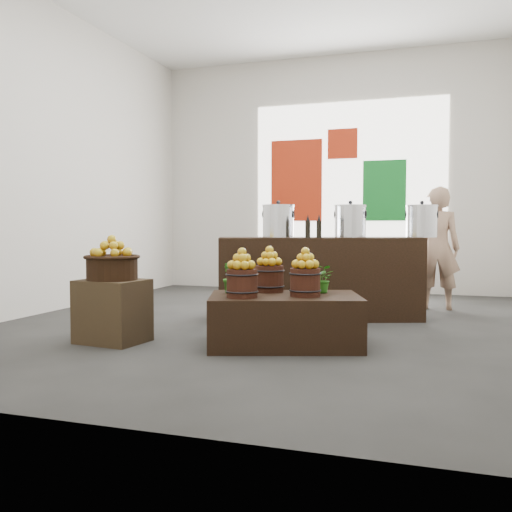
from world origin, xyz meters
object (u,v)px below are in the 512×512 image
(wicker_basket, at_px, (112,268))
(stock_pot_right, at_px, (422,222))
(crate, at_px, (113,311))
(display_table, at_px, (285,320))
(counter, at_px, (318,278))
(stock_pot_center, at_px, (350,222))
(shopper, at_px, (437,248))
(stock_pot_left, at_px, (278,222))

(wicker_basket, height_order, stock_pot_right, stock_pot_right)
(crate, distance_m, display_table, 1.65)
(wicker_basket, relative_size, stock_pot_right, 1.30)
(crate, relative_size, counter, 0.25)
(stock_pot_right, bearing_deg, stock_pot_center, -159.68)
(stock_pot_center, relative_size, stock_pot_right, 1.00)
(stock_pot_center, distance_m, shopper, 1.51)
(stock_pot_center, bearing_deg, stock_pot_left, -159.68)
(stock_pot_left, bearing_deg, display_table, -71.74)
(stock_pot_left, relative_size, shopper, 0.23)
(wicker_basket, relative_size, stock_pot_left, 1.30)
(wicker_basket, xyz_separation_m, stock_pot_center, (1.92, 2.16, 0.45))
(counter, xyz_separation_m, stock_pot_right, (1.17, 0.43, 0.67))
(stock_pot_right, bearing_deg, shopper, 77.53)
(stock_pot_center, xyz_separation_m, shopper, (0.99, 1.09, -0.34))
(counter, xyz_separation_m, stock_pot_center, (0.36, 0.13, 0.67))
(stock_pot_left, distance_m, stock_pot_right, 1.74)
(stock_pot_center, bearing_deg, counter, -159.68)
(crate, distance_m, shopper, 4.39)
(stock_pot_left, xyz_separation_m, stock_pot_right, (1.63, 0.60, 0.00))
(crate, xyz_separation_m, display_table, (1.61, 0.35, -0.06))
(stock_pot_right, bearing_deg, crate, -138.08)
(crate, distance_m, wicker_basket, 0.41)
(stock_pot_left, bearing_deg, wicker_basket, -120.91)
(stock_pot_left, relative_size, stock_pot_center, 1.00)
(shopper, bearing_deg, counter, 40.10)
(shopper, bearing_deg, display_table, 63.54)
(stock_pot_left, bearing_deg, counter, 20.32)
(counter, distance_m, stock_pot_right, 1.42)
(crate, bearing_deg, wicker_basket, 0.00)
(stock_pot_center, bearing_deg, crate, -131.74)
(crate, bearing_deg, stock_pot_center, 48.26)
(crate, height_order, stock_pot_center, stock_pot_center)
(crate, bearing_deg, counter, 52.24)
(counter, bearing_deg, shopper, 21.96)
(crate, relative_size, stock_pot_center, 1.63)
(display_table, bearing_deg, stock_pot_left, 90.18)
(crate, height_order, stock_pot_left, stock_pot_left)
(shopper, bearing_deg, wicker_basket, 45.93)
(stock_pot_right, height_order, shopper, shopper)
(stock_pot_left, xyz_separation_m, shopper, (1.80, 1.39, -0.34))
(crate, distance_m, counter, 2.57)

